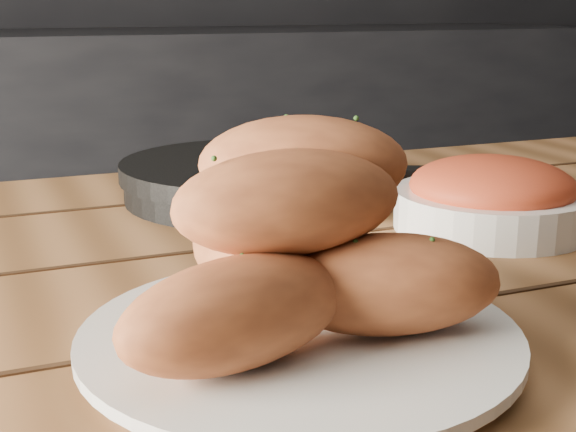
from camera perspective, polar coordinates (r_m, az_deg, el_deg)
The scene contains 6 objects.
counter at distance 2.28m, azimuth -11.97°, elevation 1.38°, with size 2.80×0.60×0.90m, color black.
table at distance 0.74m, azimuth 4.79°, elevation -10.43°, with size 1.54×0.97×0.75m.
plate at distance 0.53m, azimuth 0.83°, elevation -8.91°, with size 0.29×0.29×0.02m.
bread_rolls at distance 0.51m, azimuth 0.56°, elevation -2.05°, with size 0.27×0.22×0.14m.
skillet at distance 0.95m, azimuth -2.34°, elevation 2.69°, with size 0.43×0.31×0.05m.
bowl at distance 0.84m, azimuth 14.28°, elevation 1.28°, with size 0.20×0.20×0.07m.
Camera 1 is at (-0.39, -0.49, 0.98)m, focal length 50.00 mm.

